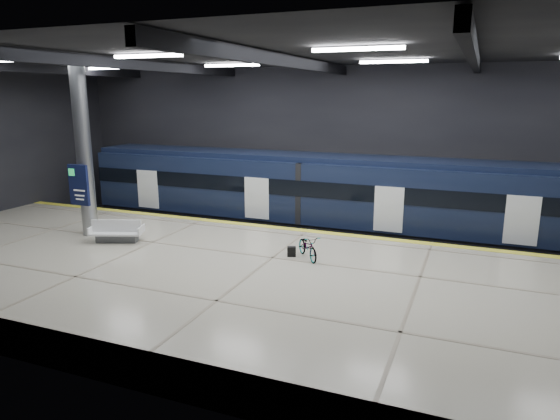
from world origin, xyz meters
The scene contains 10 objects.
ground centered at (0.00, 0.00, 0.00)m, with size 30.00×30.00×0.00m, color black.
room_shell centered at (0.00, 0.00, 5.72)m, with size 30.10×16.10×8.05m.
platform centered at (0.00, -2.50, 0.55)m, with size 30.00×11.00×1.10m, color #BEB8A1.
safety_strip centered at (0.00, 2.75, 1.11)m, with size 30.00×0.40×0.01m, color yellow.
rails centered at (0.00, 5.50, 0.08)m, with size 30.00×1.52×0.16m.
train centered at (1.89, 5.50, 2.06)m, with size 29.40×2.84×3.79m.
bench centered at (-6.29, -1.46, 1.41)m, with size 2.13×1.45×0.87m.
bicycle centered at (1.17, -0.62, 1.53)m, with size 0.56×1.62×0.85m, color #99999E.
pannier_bag centered at (0.57, -0.62, 1.28)m, with size 0.30×0.18×0.35m, color black.
info_column centered at (-8.00, -1.03, 4.46)m, with size 0.90×0.78×6.90m.
Camera 1 is at (6.40, -16.25, 6.67)m, focal length 32.00 mm.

